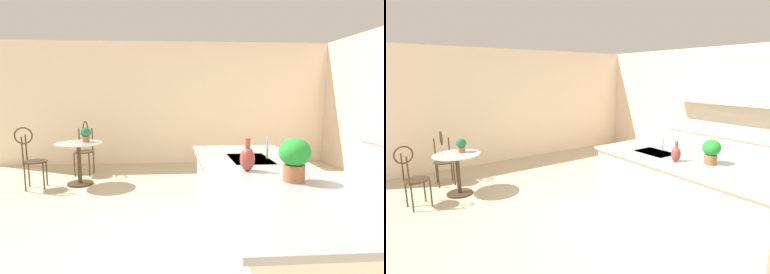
# 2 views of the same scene
# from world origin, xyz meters

# --- Properties ---
(ground_plane) EXTENTS (40.00, 40.00, 0.00)m
(ground_plane) POSITION_xyz_m (0.00, 0.00, 0.00)
(ground_plane) COLOR beige
(wall_back) EXTENTS (9.00, 0.12, 2.70)m
(wall_back) POSITION_xyz_m (0.00, 3.66, 1.35)
(wall_back) COLOR beige
(wall_back) RESTS_ON ground
(wall_left_window) EXTENTS (0.12, 7.80, 2.70)m
(wall_left_window) POSITION_xyz_m (-4.26, 0.00, 1.35)
(wall_left_window) COLOR beige
(wall_left_window) RESTS_ON ground
(kitchen_island) EXTENTS (2.80, 1.06, 0.92)m
(kitchen_island) POSITION_xyz_m (0.30, 0.85, 0.46)
(kitchen_island) COLOR white
(kitchen_island) RESTS_ON ground
(back_counter_run) EXTENTS (2.44, 0.64, 1.52)m
(back_counter_run) POSITION_xyz_m (-0.40, 3.21, 0.49)
(back_counter_run) COLOR white
(back_counter_run) RESTS_ON ground
(upper_cabinet_run) EXTENTS (2.40, 0.36, 0.76)m
(upper_cabinet_run) POSITION_xyz_m (-0.40, 3.18, 1.90)
(upper_cabinet_run) COLOR white
(upper_cabinet_run) RESTS_ON back_counter_run
(bistro_table) EXTENTS (0.80, 0.80, 0.74)m
(bistro_table) POSITION_xyz_m (-2.60, -1.55, 0.45)
(bistro_table) COLOR #3D2D1E
(bistro_table) RESTS_ON ground
(chair_near_window) EXTENTS (0.49, 0.40, 1.04)m
(chair_near_window) POSITION_xyz_m (-3.32, -1.64, 0.57)
(chair_near_window) COLOR #3D2D1E
(chair_near_window) RESTS_ON ground
(chair_by_island) EXTENTS (0.45, 0.51, 1.04)m
(chair_by_island) POSITION_xyz_m (-2.41, -2.27, 0.57)
(chair_by_island) COLOR #3D2D1E
(chair_by_island) RESTS_ON ground
(sink_faucet) EXTENTS (0.02, 0.02, 0.22)m
(sink_faucet) POSITION_xyz_m (-0.25, 1.03, 1.03)
(sink_faucet) COLOR #B2B5BA
(sink_faucet) RESTS_ON kitchen_island
(potted_plant_on_table) EXTENTS (0.18, 0.18, 0.25)m
(potted_plant_on_table) POSITION_xyz_m (-2.69, -1.44, 0.88)
(potted_plant_on_table) COLOR #9E603D
(potted_plant_on_table) RESTS_ON bistro_table
(potted_plant_counter_near) EXTENTS (0.24, 0.24, 0.34)m
(potted_plant_counter_near) POSITION_xyz_m (0.60, 0.97, 1.11)
(potted_plant_counter_near) COLOR #9E603D
(potted_plant_counter_near) RESTS_ON kitchen_island
(vase_on_counter) EXTENTS (0.13, 0.13, 0.29)m
(vase_on_counter) POSITION_xyz_m (0.25, 0.70, 1.03)
(vase_on_counter) COLOR #993D38
(vase_on_counter) RESTS_ON kitchen_island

